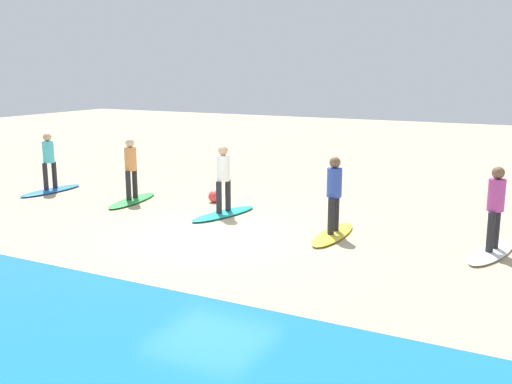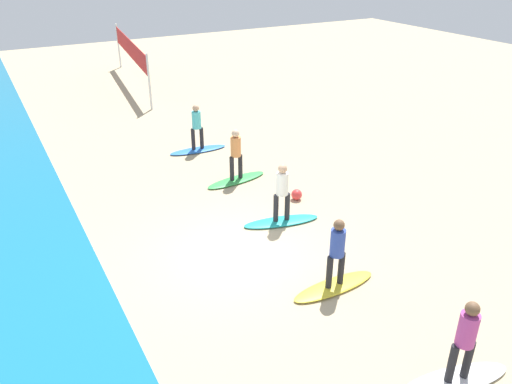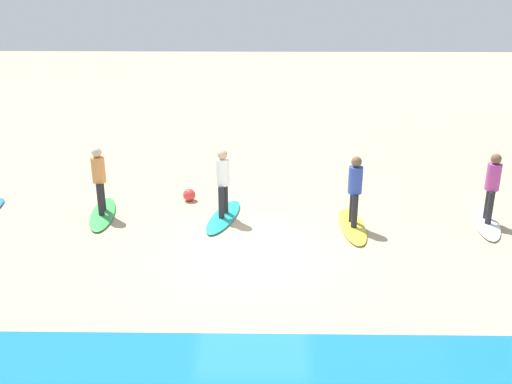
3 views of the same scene
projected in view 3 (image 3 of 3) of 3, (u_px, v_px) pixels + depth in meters
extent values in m
plane|color=tan|center=(252.00, 253.00, 12.51)|extent=(60.00, 60.00, 0.00)
ellipsoid|color=white|center=(486.00, 222.00, 13.86)|extent=(0.97, 2.17, 0.09)
cylinder|color=#232328|center=(490.00, 208.00, 13.56)|extent=(0.14, 0.14, 0.78)
cylinder|color=#232328|center=(488.00, 203.00, 13.85)|extent=(0.14, 0.14, 0.78)
cylinder|color=#B74293|center=(493.00, 177.00, 13.45)|extent=(0.32, 0.32, 0.62)
sphere|color=brown|center=(496.00, 159.00, 13.29)|extent=(0.24, 0.24, 0.24)
ellipsoid|color=yellow|center=(352.00, 226.00, 13.67)|extent=(0.60, 2.11, 0.09)
cylinder|color=#232328|center=(355.00, 211.00, 13.37)|extent=(0.14, 0.14, 0.78)
cylinder|color=#232328|center=(352.00, 206.00, 13.67)|extent=(0.14, 0.14, 0.78)
cylinder|color=#334CAD|center=(355.00, 180.00, 13.26)|extent=(0.32, 0.32, 0.62)
sphere|color=brown|center=(357.00, 162.00, 13.11)|extent=(0.24, 0.24, 0.24)
ellipsoid|color=teal|center=(224.00, 217.00, 14.17)|extent=(1.02, 2.17, 0.09)
cylinder|color=#232328|center=(221.00, 202.00, 13.86)|extent=(0.14, 0.14, 0.78)
cylinder|color=#232328|center=(225.00, 197.00, 14.15)|extent=(0.14, 0.14, 0.78)
cylinder|color=white|center=(223.00, 172.00, 13.75)|extent=(0.32, 0.32, 0.62)
sphere|color=tan|center=(222.00, 154.00, 13.60)|extent=(0.24, 0.24, 0.24)
ellipsoid|color=green|center=(103.00, 214.00, 14.33)|extent=(0.82, 2.15, 0.09)
cylinder|color=#232328|center=(100.00, 200.00, 14.02)|extent=(0.14, 0.14, 0.78)
cylinder|color=#232328|center=(102.00, 195.00, 14.32)|extent=(0.14, 0.14, 0.78)
cylinder|color=#E58C4C|center=(98.00, 170.00, 13.92)|extent=(0.32, 0.32, 0.62)
sphere|color=beige|center=(97.00, 152.00, 13.76)|extent=(0.24, 0.24, 0.24)
sphere|color=#E53838|center=(189.00, 195.00, 15.18)|extent=(0.32, 0.32, 0.32)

